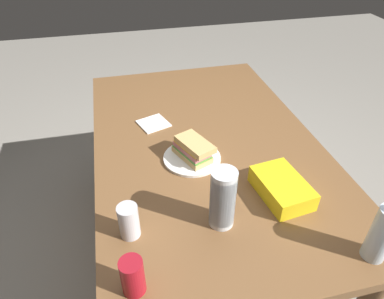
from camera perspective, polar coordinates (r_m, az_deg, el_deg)
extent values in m
plane|color=gray|center=(2.07, 1.86, -16.00)|extent=(8.00, 8.00, 0.00)
cube|color=brown|center=(1.55, 2.38, 0.69)|extent=(1.58, 0.98, 0.04)
cylinder|color=brown|center=(2.31, -12.45, 1.80)|extent=(0.07, 0.07, 0.72)
cylinder|color=brown|center=(2.43, 7.10, 4.38)|extent=(0.07, 0.07, 0.72)
cylinder|color=white|center=(1.43, 0.00, -1.41)|extent=(0.24, 0.24, 0.01)
cube|color=#DBB26B|center=(1.42, 0.00, -0.84)|extent=(0.19, 0.15, 0.02)
cube|color=#599E3F|center=(1.41, 0.00, -0.32)|extent=(0.18, 0.14, 0.01)
cube|color=#C6727A|center=(1.40, 0.00, 0.13)|extent=(0.18, 0.14, 0.02)
cube|color=yellow|center=(1.40, 0.00, 0.56)|extent=(0.17, 0.13, 0.01)
cube|color=#DBB26B|center=(1.38, 0.50, 0.91)|extent=(0.19, 0.15, 0.02)
cylinder|color=maroon|center=(1.00, -9.80, -19.97)|extent=(0.07, 0.07, 0.12)
cube|color=yellow|center=(1.30, 14.63, -6.13)|extent=(0.25, 0.18, 0.07)
cylinder|color=silver|center=(1.17, 28.92, -12.18)|extent=(0.07, 0.07, 0.20)
cylinder|color=silver|center=(1.16, 4.93, -10.31)|extent=(0.08, 0.08, 0.09)
cylinder|color=silver|center=(1.14, 4.98, -9.70)|extent=(0.08, 0.08, 0.09)
cylinder|color=silver|center=(1.13, 5.03, -9.07)|extent=(0.08, 0.08, 0.09)
cylinder|color=silver|center=(1.12, 5.08, -8.43)|extent=(0.08, 0.08, 0.09)
cylinder|color=silver|center=(1.11, 5.13, -7.77)|extent=(0.08, 0.08, 0.09)
cylinder|color=silver|center=(1.09, 5.18, -7.10)|extent=(0.08, 0.08, 0.09)
cylinder|color=silver|center=(1.08, 5.23, -6.41)|extent=(0.08, 0.08, 0.09)
cylinder|color=silver|center=(1.07, 5.28, -5.71)|extent=(0.08, 0.08, 0.09)
cylinder|color=silver|center=(1.13, -10.41, -11.59)|extent=(0.07, 0.07, 0.12)
cube|color=white|center=(1.67, -6.40, 4.31)|extent=(0.17, 0.17, 0.01)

